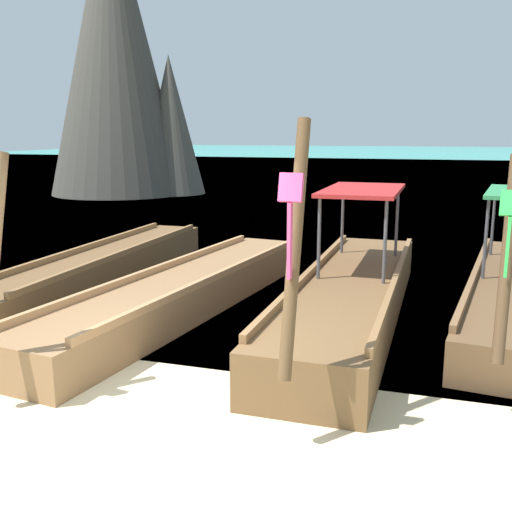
% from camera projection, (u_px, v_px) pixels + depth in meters
% --- Properties ---
extents(ground, '(120.00, 120.00, 0.00)m').
position_uv_depth(ground, '(159.00, 414.00, 5.84)').
color(ground, beige).
extents(sea_water, '(120.00, 120.00, 0.00)m').
position_uv_depth(sea_water, '(418.00, 159.00, 63.01)').
color(sea_water, '#2DB29E').
rests_on(sea_water, ground).
extents(longtail_boat_yellow_ribbon, '(1.05, 7.20, 2.44)m').
position_uv_depth(longtail_boat_yellow_ribbon, '(102.00, 266.00, 11.01)').
color(longtail_boat_yellow_ribbon, brown).
rests_on(longtail_boat_yellow_ribbon, ground).
extents(longtail_boat_turquoise_ribbon, '(2.03, 7.31, 2.55)m').
position_uv_depth(longtail_boat_turquoise_ribbon, '(184.00, 292.00, 9.21)').
color(longtail_boat_turquoise_ribbon, olive).
rests_on(longtail_boat_turquoise_ribbon, ground).
extents(longtail_boat_pink_ribbon, '(1.38, 7.28, 2.86)m').
position_uv_depth(longtail_boat_pink_ribbon, '(351.00, 295.00, 8.74)').
color(longtail_boat_pink_ribbon, brown).
rests_on(longtail_boat_pink_ribbon, ground).
extents(longtail_boat_green_ribbon, '(1.88, 7.14, 2.53)m').
position_uv_depth(longtail_boat_green_ribbon, '(508.00, 291.00, 9.10)').
color(longtail_boat_green_ribbon, brown).
rests_on(longtail_boat_green_ribbon, ground).
extents(karst_rock, '(6.85, 6.05, 12.97)m').
position_uv_depth(karst_rock, '(120.00, 53.00, 25.90)').
color(karst_rock, '#47443D').
rests_on(karst_rock, ground).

